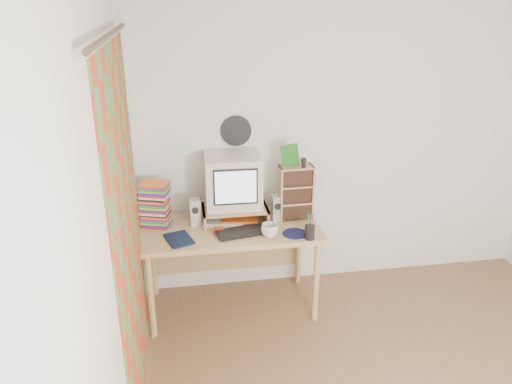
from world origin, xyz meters
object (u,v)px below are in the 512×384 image
object	(u,v)px
desk	(230,238)
keyboard	(247,231)
crt_monitor	(233,181)
cd_rack	(295,193)
mug	(270,231)
dvd_stack	(155,208)
diary	(168,240)

from	to	relation	value
desk	keyboard	size ratio (longest dim) A/B	3.01
crt_monitor	cd_rack	world-z (taller)	crt_monitor
keyboard	mug	xyz separation A→B (m)	(0.17, -0.08, 0.04)
dvd_stack	diary	xyz separation A→B (m)	(0.09, -0.31, -0.13)
cd_rack	keyboard	bearing A→B (deg)	-155.81
dvd_stack	diary	distance (m)	0.35
desk	diary	bearing A→B (deg)	-151.41
cd_rack	diary	xyz separation A→B (m)	(-1.03, -0.28, -0.20)
dvd_stack	diary	bearing A→B (deg)	-56.99
crt_monitor	diary	distance (m)	0.71
crt_monitor	desk	bearing A→B (deg)	-116.45
crt_monitor	cd_rack	xyz separation A→B (m)	(0.49, -0.08, -0.10)
mug	diary	distance (m)	0.76
desk	diary	world-z (taller)	diary
keyboard	crt_monitor	bearing A→B (deg)	92.18
desk	dvd_stack	world-z (taller)	dvd_stack
cd_rack	mug	size ratio (longest dim) A/B	3.44
crt_monitor	keyboard	bearing A→B (deg)	-75.96
desk	dvd_stack	bearing A→B (deg)	175.58
cd_rack	diary	bearing A→B (deg)	-167.06
keyboard	desk	bearing A→B (deg)	108.24
crt_monitor	mug	size ratio (longest dim) A/B	3.35
keyboard	mug	distance (m)	0.19
crt_monitor	keyboard	distance (m)	0.43
diary	keyboard	bearing A→B (deg)	-11.91
desk	crt_monitor	xyz separation A→B (m)	(0.05, 0.09, 0.46)
crt_monitor	cd_rack	size ratio (longest dim) A/B	0.98
keyboard	dvd_stack	xyz separation A→B (m)	(-0.69, 0.25, 0.14)
dvd_stack	cd_rack	bearing A→B (deg)	15.45
keyboard	diary	world-z (taller)	diary
crt_monitor	cd_rack	bearing A→B (deg)	-7.46
keyboard	diary	bearing A→B (deg)	175.63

